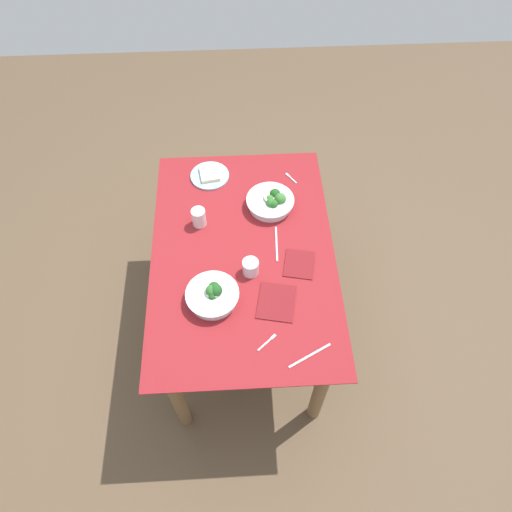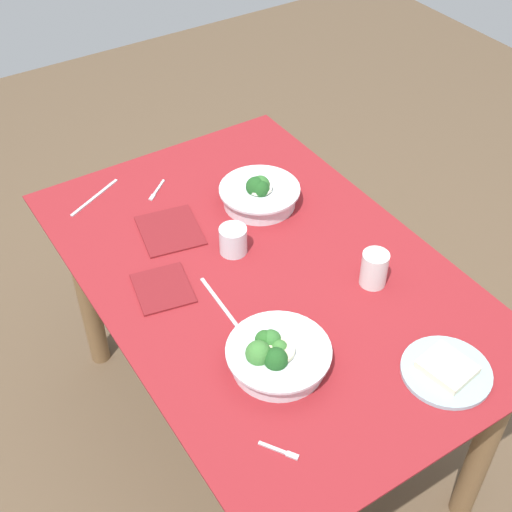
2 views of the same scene
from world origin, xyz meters
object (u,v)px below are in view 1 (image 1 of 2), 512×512
object	(u,v)px
water_glass_center	(251,267)
fork_by_far_bowl	(291,178)
table_knife_left	(310,356)
water_glass_side	(199,217)
table_knife_right	(276,244)
broccoli_bowl_far	(213,295)
fork_by_near_bowl	(268,342)
napkin_folded_upper	(276,302)
napkin_folded_lower	(299,264)
bread_side_plate	(210,175)
broccoli_bowl_near	(271,202)

from	to	relation	value
water_glass_center	fork_by_far_bowl	size ratio (longest dim) A/B	0.98
table_knife_left	water_glass_side	bearing A→B (deg)	95.76
fork_by_far_bowl	table_knife_right	xyz separation A→B (m)	(-0.46, 0.12, -0.00)
broccoli_bowl_far	fork_by_near_bowl	distance (m)	0.33
napkin_folded_upper	napkin_folded_lower	xyz separation A→B (m)	(0.21, -0.13, 0.00)
table_knife_right	napkin_folded_lower	xyz separation A→B (m)	(-0.13, -0.10, 0.00)
bread_side_plate	napkin_folded_lower	distance (m)	0.76
broccoli_bowl_near	fork_by_far_bowl	distance (m)	0.24
fork_by_far_bowl	broccoli_bowl_near	bearing A→B (deg)	115.01
water_glass_center	napkin_folded_upper	bearing A→B (deg)	-147.44
bread_side_plate	fork_by_far_bowl	distance (m)	0.46
broccoli_bowl_near	table_knife_left	bearing A→B (deg)	-172.87
broccoli_bowl_far	napkin_folded_lower	distance (m)	0.46
fork_by_far_bowl	napkin_folded_lower	distance (m)	0.59
fork_by_far_bowl	table_knife_right	distance (m)	0.47
water_glass_center	broccoli_bowl_far	bearing A→B (deg)	128.59
broccoli_bowl_far	water_glass_center	world-z (taller)	broccoli_bowl_far
fork_by_near_bowl	broccoli_bowl_far	bearing A→B (deg)	95.66
broccoli_bowl_near	fork_by_far_bowl	xyz separation A→B (m)	(0.20, -0.13, -0.03)
broccoli_bowl_far	water_glass_side	xyz separation A→B (m)	(0.46, 0.07, 0.01)
water_glass_side	table_knife_left	distance (m)	0.91
broccoli_bowl_near	fork_by_near_bowl	bearing A→B (deg)	174.85
bread_side_plate	table_knife_right	size ratio (longest dim) A/B	1.01
fork_by_near_bowl	table_knife_left	world-z (taller)	same
broccoli_bowl_near	napkin_folded_upper	xyz separation A→B (m)	(-0.59, 0.02, -0.03)
table_knife_left	napkin_folded_lower	world-z (taller)	napkin_folded_lower
water_glass_center	table_knife_right	size ratio (longest dim) A/B	0.38
water_glass_center	broccoli_bowl_near	bearing A→B (deg)	-17.36
water_glass_side	fork_by_near_bowl	xyz separation A→B (m)	(-0.69, -0.31, -0.05)
fork_by_far_bowl	napkin_folded_lower	size ratio (longest dim) A/B	0.51
table_knife_right	bread_side_plate	bearing A→B (deg)	37.23
broccoli_bowl_near	table_knife_left	size ratio (longest dim) A/B	1.18
broccoli_bowl_far	fork_by_near_bowl	size ratio (longest dim) A/B	2.76
water_glass_center	water_glass_side	bearing A→B (deg)	38.71
broccoli_bowl_far	table_knife_left	bearing A→B (deg)	-126.01
fork_by_far_bowl	fork_by_near_bowl	size ratio (longest dim) A/B	0.93
broccoli_bowl_near	water_glass_center	world-z (taller)	broccoli_bowl_near
table_knife_right	napkin_folded_lower	bearing A→B (deg)	-139.46
bread_side_plate	table_knife_left	bearing A→B (deg)	-158.35
broccoli_bowl_near	water_glass_side	world-z (taller)	water_glass_side
broccoli_bowl_near	napkin_folded_upper	size ratio (longest dim) A/B	1.30
napkin_folded_lower	fork_by_far_bowl	bearing A→B (deg)	-1.28
broccoli_bowl_far	broccoli_bowl_near	distance (m)	0.64
bread_side_plate	broccoli_bowl_near	bearing A→B (deg)	-126.06
broccoli_bowl_near	napkin_folded_upper	bearing A→B (deg)	178.40
broccoli_bowl_near	table_knife_left	distance (m)	0.87
table_knife_left	table_knife_right	bearing A→B (deg)	72.22
broccoli_bowl_near	bread_side_plate	distance (m)	0.41
table_knife_right	fork_by_far_bowl	bearing A→B (deg)	-11.60
fork_by_near_bowl	napkin_folded_upper	size ratio (longest dim) A/B	0.46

